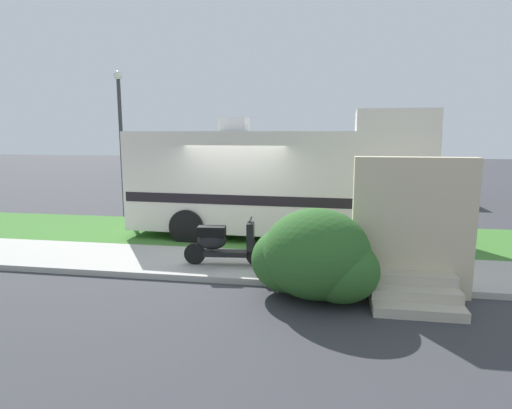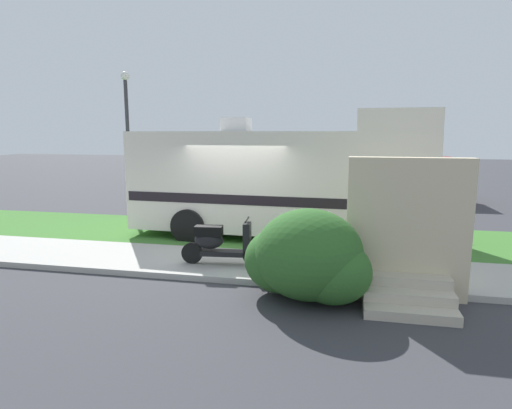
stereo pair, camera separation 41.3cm
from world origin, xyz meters
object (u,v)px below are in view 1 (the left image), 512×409
bicycle (352,249)px  pickup_truck_near (304,183)px  motorhome_rv (281,180)px  bottle_green (409,273)px  street_lamp_post (121,131)px  scooter (222,243)px  pickup_truck_far (391,177)px

bicycle → pickup_truck_near: (-1.35, 6.71, 0.51)m
motorhome_rv → pickup_truck_near: (0.39, 4.12, -0.58)m
pickup_truck_near → bottle_green: size_ratio=19.78×
bicycle → pickup_truck_near: 6.86m
pickup_truck_near → bicycle: bearing=-78.6°
pickup_truck_near → street_lamp_post: bearing=-161.2°
scooter → pickup_truck_near: pickup_truck_near is taller
scooter → pickup_truck_near: bearing=79.8°
pickup_truck_near → pickup_truck_far: 4.89m
bottle_green → street_lamp_post: size_ratio=0.06×
scooter → pickup_truck_near: (1.26, 7.02, 0.43)m
scooter → pickup_truck_near: size_ratio=0.30×
pickup_truck_far → street_lamp_post: (-9.36, -5.46, 1.89)m
bottle_green → street_lamp_post: street_lamp_post is taller
pickup_truck_near → bottle_green: bearing=-72.2°
motorhome_rv → pickup_truck_far: (3.86, 7.57, -0.62)m
pickup_truck_near → street_lamp_post: 6.49m
pickup_truck_near → scooter: bearing=-100.2°
motorhome_rv → street_lamp_post: street_lamp_post is taller
motorhome_rv → scooter: size_ratio=4.47×
pickup_truck_far → scooter: bearing=-114.3°
motorhome_rv → scooter: motorhome_rv is taller
motorhome_rv → street_lamp_post: bearing=159.0°
bicycle → bottle_green: bicycle is taller
motorhome_rv → pickup_truck_far: 8.52m
motorhome_rv → bicycle: bearing=-56.1°
pickup_truck_far → bottle_green: 10.85m
motorhome_rv → scooter: (-0.88, -2.90, -1.00)m
bicycle → street_lamp_post: bearing=147.0°
bicycle → pickup_truck_far: bearing=78.2°
scooter → bicycle: scooter is taller
bottle_green → bicycle: bearing=148.4°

